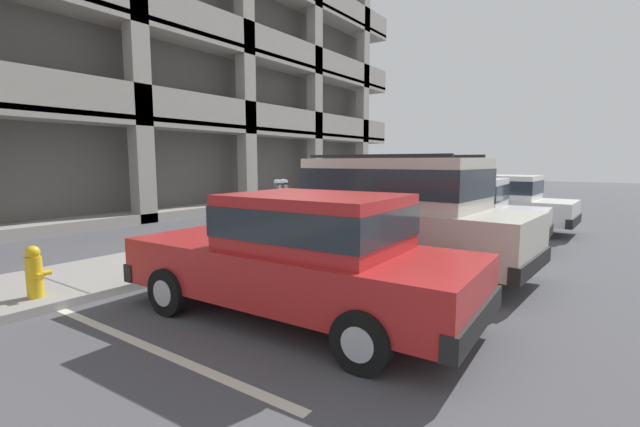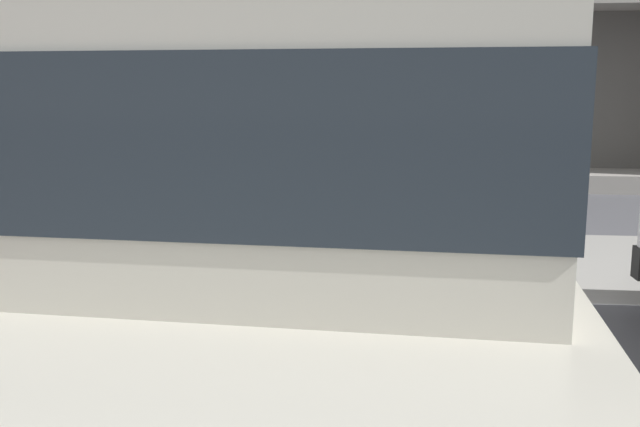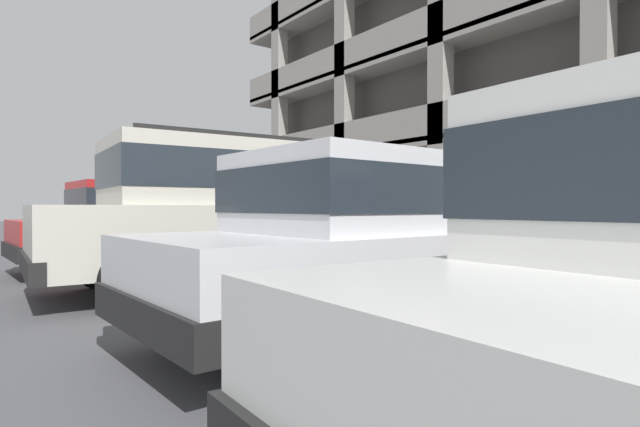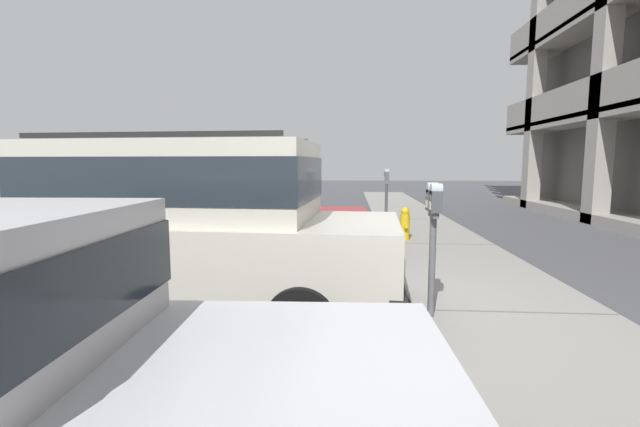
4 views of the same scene
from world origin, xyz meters
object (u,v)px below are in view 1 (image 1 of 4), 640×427
(red_sedan, at_px, (302,253))
(parking_garage, at_px, (52,6))
(silver_suv, at_px, (392,209))
(parking_meter_near, at_px, (281,196))
(blue_coupe, at_px, (491,201))
(fire_hydrant, at_px, (34,272))
(dark_hatchback, at_px, (448,209))

(red_sedan, height_order, parking_garage, parking_garage)
(red_sedan, bearing_deg, silver_suv, 1.21)
(red_sedan, relative_size, parking_garage, 0.14)
(red_sedan, xyz_separation_m, parking_meter_near, (2.99, 2.88, 0.36))
(blue_coupe, distance_m, parking_garage, 16.65)
(blue_coupe, relative_size, fire_hydrant, 6.48)
(dark_hatchback, height_order, parking_meter_near, same)
(red_sedan, distance_m, dark_hatchback, 5.85)
(dark_hatchback, height_order, fire_hydrant, dark_hatchback)
(silver_suv, xyz_separation_m, blue_coupe, (5.76, -0.29, -0.27))
(silver_suv, bearing_deg, fire_hydrant, 149.65)
(red_sedan, bearing_deg, fire_hydrant, 116.05)
(blue_coupe, height_order, fire_hydrant, blue_coupe)
(dark_hatchback, xyz_separation_m, blue_coupe, (2.72, -0.30, 0.00))
(silver_suv, height_order, blue_coupe, silver_suv)
(parking_meter_near, distance_m, fire_hydrant, 4.75)
(dark_hatchback, relative_size, fire_hydrant, 6.48)
(red_sedan, xyz_separation_m, dark_hatchback, (5.85, 0.18, 0.00))
(dark_hatchback, bearing_deg, silver_suv, 178.27)
(blue_coupe, bearing_deg, fire_hydrant, 164.08)
(dark_hatchback, xyz_separation_m, fire_hydrant, (-7.55, 2.99, -0.36))
(red_sedan, xyz_separation_m, parking_garage, (3.69, 14.31, 6.71))
(silver_suv, bearing_deg, dark_hatchback, 3.66)
(dark_hatchback, distance_m, parking_meter_near, 3.95)
(red_sedan, height_order, blue_coupe, same)
(red_sedan, height_order, dark_hatchback, same)
(dark_hatchback, xyz_separation_m, parking_meter_near, (-2.86, 2.70, 0.36))
(silver_suv, height_order, red_sedan, silver_suv)
(blue_coupe, bearing_deg, parking_garage, 110.58)
(dark_hatchback, bearing_deg, fire_hydrant, 156.34)
(dark_hatchback, distance_m, fire_hydrant, 8.13)
(parking_garage, bearing_deg, fire_hydrant, -115.82)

